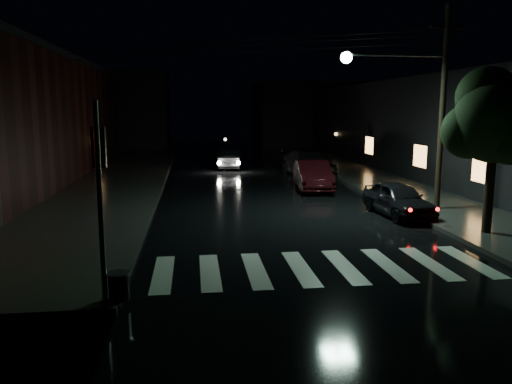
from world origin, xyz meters
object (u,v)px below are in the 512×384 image
object	(u,v)px
parked_car_b	(313,175)
oncoming_car	(230,159)
parked_car_c	(308,163)
parked_car_d	(300,158)
parked_car_a	(398,199)

from	to	relation	value
parked_car_b	oncoming_car	size ratio (longest dim) A/B	1.11
parked_car_c	parked_car_d	distance (m)	4.26
parked_car_c	parked_car_d	bearing A→B (deg)	77.27
oncoming_car	parked_car_a	bearing A→B (deg)	114.04
parked_car_a	parked_car_c	distance (m)	12.20
parked_car_b	parked_car_d	xyz separation A→B (m)	(1.39, 9.70, -0.09)
parked_car_d	parked_car_b	bearing A→B (deg)	-105.28
oncoming_car	parked_car_c	bearing A→B (deg)	142.82
parked_car_a	parked_car_c	xyz separation A→B (m)	(-0.77, 12.17, 0.11)
parked_car_c	parked_car_d	xyz separation A→B (m)	(0.36, 4.24, -0.10)
parked_car_a	parked_car_c	world-z (taller)	parked_car_c
parked_car_a	oncoming_car	bearing A→B (deg)	103.40
parked_car_a	oncoming_car	distance (m)	17.38
parked_car_c	parked_car_d	world-z (taller)	parked_car_c
parked_car_b	parked_car_c	distance (m)	5.55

